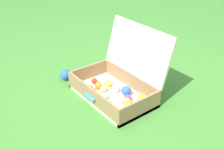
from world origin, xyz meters
TOP-DOWN VIEW (x-y plane):
  - ground_plane at (0.00, 0.00)m, footprint 16.00×16.00m
  - open_suitcase at (0.01, 0.12)m, footprint 0.63×0.51m
  - stray_ball_on_grass at (-0.44, -0.09)m, footprint 0.09×0.09m

SIDE VIEW (x-z plane):
  - ground_plane at x=0.00m, z-range 0.00..0.00m
  - stray_ball_on_grass at x=-0.44m, z-range 0.00..0.09m
  - open_suitcase at x=0.01m, z-range -0.14..0.37m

